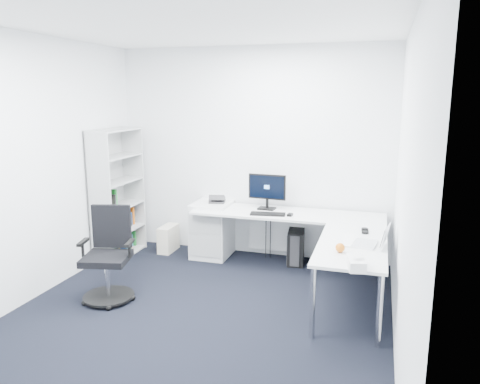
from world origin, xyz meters
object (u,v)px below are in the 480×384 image
(bookshelf, at_px, (117,194))
(laptop, at_px, (365,234))
(l_desk, at_px, (281,248))
(task_chair, at_px, (106,256))
(monitor, at_px, (267,191))

(bookshelf, xyz_separation_m, laptop, (3.13, -0.74, -0.05))
(l_desk, distance_m, laptop, 1.26)
(task_chair, bearing_deg, laptop, -2.24)
(bookshelf, distance_m, laptop, 3.21)
(monitor, bearing_deg, bookshelf, -165.19)
(task_chair, relative_size, laptop, 3.13)
(task_chair, relative_size, monitor, 2.02)
(bookshelf, height_order, task_chair, bookshelf)
(l_desk, bearing_deg, laptop, -35.69)
(bookshelf, relative_size, task_chair, 1.73)
(l_desk, xyz_separation_m, task_chair, (-1.57, -1.20, 0.14))
(monitor, bearing_deg, laptop, -38.77)
(task_chair, bearing_deg, l_desk, 23.61)
(bookshelf, bearing_deg, laptop, -13.22)
(bookshelf, xyz_separation_m, task_chair, (0.60, -1.25, -0.35))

